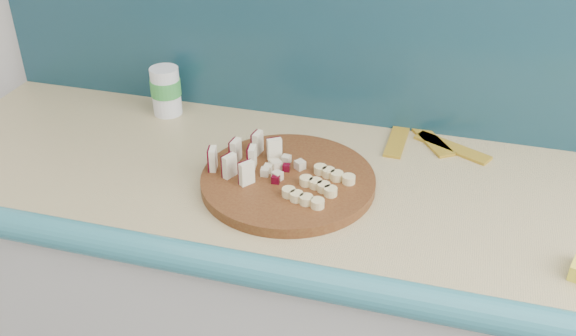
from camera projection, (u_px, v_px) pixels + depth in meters
The scene contains 7 objects.
backsplash at pixel (446, 30), 1.39m from camera, with size 2.20×0.02×0.50m, color teal.
cutting_board at pixel (288, 181), 1.32m from camera, with size 0.36×0.36×0.02m, color #48200F.
apple_wedges at pixel (244, 156), 1.33m from camera, with size 0.14×0.16×0.05m.
apple_chunks at pixel (279, 169), 1.32m from camera, with size 0.05×0.06×0.02m.
banana_slices at pixel (319, 186), 1.27m from camera, with size 0.13×0.15×0.02m.
canister at pixel (166, 90), 1.57m from camera, with size 0.07×0.07×0.12m.
banana_peel at pixel (426, 141), 1.47m from camera, with size 0.23×0.20×0.01m.
Camera 1 is at (0.13, 0.41, 1.64)m, focal length 40.00 mm.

